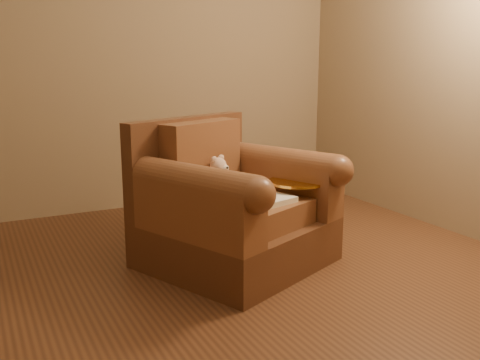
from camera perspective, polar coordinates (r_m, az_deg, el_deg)
name	(u,v)px	position (r m, az deg, el deg)	size (l,w,h in m)	color
floor	(221,296)	(2.93, -2.04, -12.28)	(4.00, 4.00, 0.00)	#57331D
armchair	(231,209)	(3.29, -0.96, -3.09)	(1.26, 1.24, 0.88)	#55311C
teddy_bear	(221,179)	(3.30, -2.01, 0.06)	(0.18, 0.21, 0.25)	beige
guidebook	(256,201)	(3.08, 1.77, -2.31)	(0.49, 0.37, 0.04)	beige
side_table	(297,216)	(3.39, 6.07, -3.89)	(0.36, 0.36, 0.51)	gold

